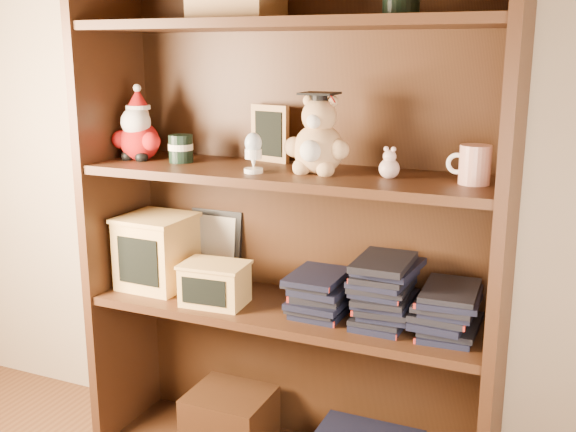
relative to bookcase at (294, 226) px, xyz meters
The scene contains 16 objects.
bookcase is the anchor object (origin of this frame).
shelf_lower 0.25m from the bookcase, 87.06° to the right, with size 1.14×0.33×0.02m.
shelf_upper 0.17m from the bookcase, 87.06° to the right, with size 1.14×0.33×0.02m.
santa_plush 0.55m from the bookcase, behind, with size 0.16×0.12×0.23m.
teachers_tin 0.41m from the bookcase, behind, with size 0.07×0.07×0.08m.
chalkboard_plaque 0.28m from the bookcase, 148.66° to the left, with size 0.13×0.08×0.17m.
egg_cup 0.27m from the bookcase, 117.64° to the right, with size 0.05×0.05×0.11m.
grad_teddy_bear 0.28m from the bookcase, 31.68° to the right, with size 0.18×0.16×0.22m.
pink_figurine 0.36m from the bookcase, ahead, with size 0.05×0.05×0.08m.
teacher_mug 0.55m from the bookcase, ahead, with size 0.11×0.08×0.10m.
certificate_frame 0.35m from the bookcase, 164.28° to the left, with size 0.18×0.05×0.22m.
treats_box 0.46m from the bookcase, behind, with size 0.21×0.21×0.23m.
pencils_box 0.29m from the bookcase, 149.94° to the right, with size 0.20×0.15×0.12m.
book_stack_left 0.21m from the bookcase, 26.37° to the right, with size 0.14×0.20×0.11m.
book_stack_mid 0.32m from the bookcase, ahead, with size 0.14×0.20×0.19m.
book_stack_right 0.49m from the bookcase, ahead, with size 0.14×0.20×0.13m.
Camera 1 is at (0.94, -0.37, 1.27)m, focal length 42.00 mm.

